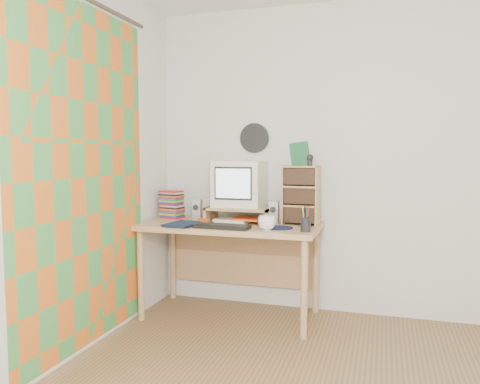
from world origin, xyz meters
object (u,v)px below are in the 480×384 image
Objects in this scene: crt_monitor at (239,184)px; dvd_stack at (172,203)px; cd_rack at (301,195)px; diary at (171,222)px; mug at (267,223)px; desk at (233,239)px; keyboard at (222,227)px.

dvd_stack is (-0.60, -0.00, -0.18)m from crt_monitor.
crt_monitor reaches higher than cd_rack.
mug is at bearing 6.26° from diary.
desk is 5.56× the size of diary.
desk is 0.49m from mug.
keyboard is 1.64× the size of diary.
diary is at bearing 178.30° from keyboard.
keyboard is at bearing 1.51° from diary.
diary reaches higher than keyboard.
cd_rack is at bearing 25.56° from diary.
mug is (0.33, 0.03, 0.04)m from keyboard.
mug is (0.33, -0.37, -0.26)m from crt_monitor.
keyboard is at bearing -91.12° from crt_monitor.
crt_monitor is at bearing 93.45° from keyboard.
keyboard is 0.67m from cd_rack.
crt_monitor is at bearing 131.69° from mug.
crt_monitor is 0.63m from dvd_stack.
mug is (0.35, -0.28, 0.18)m from desk.
cd_rack is (0.52, -0.04, -0.08)m from crt_monitor.
cd_rack reaches higher than mug.
desk is 0.35m from keyboard.
keyboard is 0.72m from dvd_stack.
crt_monitor is at bearing 74.80° from desk.
crt_monitor reaches higher than keyboard.
dvd_stack reaches higher than mug.
desk is at bearing -105.88° from crt_monitor.
diary is (0.16, -0.35, -0.10)m from dvd_stack.
crt_monitor is 1.56× the size of dvd_stack.
keyboard is at bearing -21.77° from dvd_stack.
mug reaches higher than diary.
keyboard is 3.24× the size of mug.
desk is at bearing 141.32° from mug.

